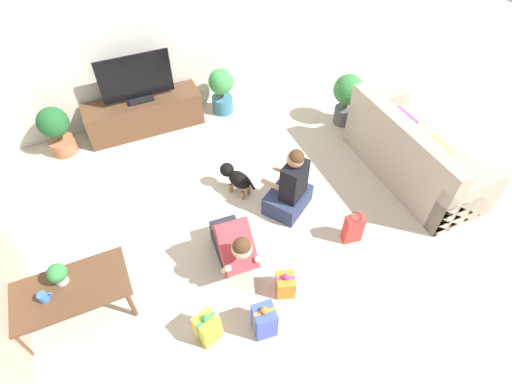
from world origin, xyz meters
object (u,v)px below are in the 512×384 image
object	(u,v)px
sofa_right	(413,156)
gift_box_a	(207,328)
gift_box_b	(285,284)
potted_plant_back_left	(56,129)
tv_console	(145,114)
mug	(44,297)
potted_plant_corner_right	(347,95)
potted_plant_back_right	(222,89)
person_sitting	(290,189)
dog	(235,177)
person_kneeling	(234,245)
gift_box_c	(264,320)
tabletop_plant	(58,274)
gift_bag_a	(353,228)
coffee_table	(68,293)
tv	(136,81)

from	to	relation	value
sofa_right	gift_box_a	world-z (taller)	sofa_right
gift_box_b	potted_plant_back_left	bearing A→B (deg)	119.81
gift_box_b	sofa_right	bearing A→B (deg)	21.34
tv_console	gift_box_b	bearing A→B (deg)	-78.68
mug	potted_plant_corner_right	bearing A→B (deg)	21.38
potted_plant_back_right	gift_box_b	xyz separation A→B (m)	(-0.51, -3.08, -0.26)
person_sitting	potted_plant_back_right	bearing A→B (deg)	-123.11
potted_plant_back_left	potted_plant_back_right	bearing A→B (deg)	0.00
sofa_right	potted_plant_back_left	bearing A→B (deg)	60.37
sofa_right	dog	distance (m)	2.19
person_kneeling	gift_box_c	world-z (taller)	person_kneeling
sofa_right	mug	size ratio (longest dim) A/B	15.40
potted_plant_back_left	person_kneeling	distance (m)	2.95
potted_plant_corner_right	gift_box_a	xyz separation A→B (m)	(-2.86, -2.25, -0.29)
potted_plant_back_right	tabletop_plant	bearing A→B (deg)	-134.75
potted_plant_corner_right	gift_box_c	bearing A→B (deg)	-134.70
potted_plant_corner_right	mug	world-z (taller)	potted_plant_corner_right
mug	gift_bag_a	bearing A→B (deg)	-4.88
person_kneeling	gift_box_c	distance (m)	0.79
person_sitting	dog	bearing A→B (deg)	-81.25
gift_box_b	gift_bag_a	bearing A→B (deg)	16.13
sofa_right	person_kneeling	distance (m)	2.53
mug	person_kneeling	bearing A→B (deg)	-1.09
person_sitting	gift_box_c	xyz separation A→B (m)	(-0.89, -1.24, -0.14)
potted_plant_back_right	gift_bag_a	world-z (taller)	potted_plant_back_right
coffee_table	gift_bag_a	xyz separation A→B (m)	(2.83, -0.29, -0.22)
tv	potted_plant_back_left	xyz separation A→B (m)	(-1.14, -0.05, -0.39)
gift_bag_a	sofa_right	bearing A→B (deg)	25.18
potted_plant_back_left	gift_box_b	distance (m)	3.56
coffee_table	person_kneeling	world-z (taller)	person_kneeling
coffee_table	potted_plant_back_right	size ratio (longest dim) A/B	1.55
sofa_right	gift_box_b	distance (m)	2.33
coffee_table	dog	world-z (taller)	coffee_table
dog	tabletop_plant	world-z (taller)	tabletop_plant
potted_plant_back_right	person_sitting	world-z (taller)	person_sitting
gift_box_b	gift_bag_a	xyz separation A→B (m)	(0.95, 0.28, 0.07)
potted_plant_corner_right	person_kneeling	distance (m)	2.86
person_kneeling	coffee_table	bearing A→B (deg)	-178.52
gift_box_a	gift_box_b	world-z (taller)	gift_box_a
dog	gift_bag_a	distance (m)	1.48
potted_plant_back_left	dog	world-z (taller)	potted_plant_back_left
potted_plant_back_right	mug	distance (m)	3.61
sofa_right	potted_plant_corner_right	size ratio (longest dim) A/B	2.45
sofa_right	mug	distance (m)	4.23
sofa_right	person_kneeling	xyz separation A→B (m)	(-2.50, -0.35, 0.02)
sofa_right	gift_bag_a	xyz separation A→B (m)	(-1.21, -0.57, -0.13)
potted_plant_corner_right	person_kneeling	xyz separation A→B (m)	(-2.35, -1.62, -0.12)
person_kneeling	mug	xyz separation A→B (m)	(-1.71, 0.03, 0.18)
gift_box_b	mug	bearing A→B (deg)	165.43
tv_console	tabletop_plant	world-z (taller)	tabletop_plant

